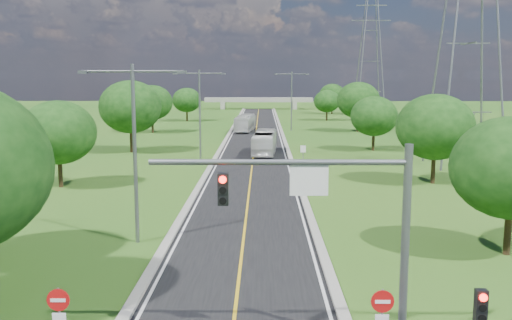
# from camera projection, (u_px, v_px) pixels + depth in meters

# --- Properties ---
(ground) EXTENTS (260.00, 260.00, 0.00)m
(ground) POSITION_uv_depth(u_px,v_px,m) (255.00, 143.00, 79.74)
(ground) COLOR #245718
(ground) RESTS_ON ground
(road) EXTENTS (8.00, 150.00, 0.06)m
(road) POSITION_uv_depth(u_px,v_px,m) (255.00, 138.00, 85.67)
(road) COLOR black
(road) RESTS_ON ground
(curb_left) EXTENTS (0.50, 150.00, 0.22)m
(curb_left) POSITION_uv_depth(u_px,v_px,m) (227.00, 137.00, 85.71)
(curb_left) COLOR gray
(curb_left) RESTS_ON ground
(curb_right) EXTENTS (0.50, 150.00, 0.22)m
(curb_right) POSITION_uv_depth(u_px,v_px,m) (284.00, 138.00, 85.61)
(curb_right) COLOR gray
(curb_right) RESTS_ON ground
(signal_mast) EXTENTS (8.54, 0.33, 7.20)m
(signal_mast) POSITION_uv_depth(u_px,v_px,m) (342.00, 213.00, 18.65)
(signal_mast) COLOR slate
(signal_mast) RESTS_ON ground
(do_not_enter_left) EXTENTS (0.76, 0.11, 2.50)m
(do_not_enter_left) POSITION_uv_depth(u_px,v_px,m) (59.00, 309.00, 18.70)
(do_not_enter_left) COLOR slate
(do_not_enter_left) RESTS_ON ground
(do_not_enter_right) EXTENTS (0.76, 0.11, 2.50)m
(do_not_enter_right) POSITION_uv_depth(u_px,v_px,m) (382.00, 311.00, 18.58)
(do_not_enter_right) COLOR slate
(do_not_enter_right) RESTS_ON ground
(speed_limit_sign) EXTENTS (0.55, 0.09, 2.40)m
(speed_limit_sign) POSITION_uv_depth(u_px,v_px,m) (303.00, 153.00, 57.67)
(speed_limit_sign) COLOR slate
(speed_limit_sign) RESTS_ON ground
(overpass) EXTENTS (30.00, 3.00, 3.20)m
(overpass) POSITION_uv_depth(u_px,v_px,m) (259.00, 101.00, 158.51)
(overpass) COLOR gray
(overpass) RESTS_ON ground
(streetlight_near_left) EXTENTS (5.90, 0.25, 10.00)m
(streetlight_near_left) POSITION_uv_depth(u_px,v_px,m) (134.00, 138.00, 31.46)
(streetlight_near_left) COLOR slate
(streetlight_near_left) RESTS_ON ground
(streetlight_mid_left) EXTENTS (5.90, 0.25, 10.00)m
(streetlight_mid_left) POSITION_uv_depth(u_px,v_px,m) (200.00, 106.00, 64.10)
(streetlight_mid_left) COLOR slate
(streetlight_mid_left) RESTS_ON ground
(streetlight_far_right) EXTENTS (5.90, 0.25, 10.00)m
(streetlight_far_right) POSITION_uv_depth(u_px,v_px,m) (292.00, 96.00, 96.60)
(streetlight_far_right) COLOR slate
(streetlight_far_right) RESTS_ON ground
(power_tower_near) EXTENTS (9.00, 6.40, 28.00)m
(power_tower_near) POSITION_uv_depth(u_px,v_px,m) (469.00, 29.00, 57.65)
(power_tower_near) COLOR slate
(power_tower_near) RESTS_ON ground
(power_tower_far) EXTENTS (9.00, 6.40, 28.00)m
(power_tower_far) POSITION_uv_depth(u_px,v_px,m) (370.00, 55.00, 131.78)
(power_tower_far) COLOR slate
(power_tower_far) RESTS_ON ground
(tree_lb) EXTENTS (6.30, 6.30, 7.33)m
(tree_lb) POSITION_uv_depth(u_px,v_px,m) (58.00, 133.00, 47.59)
(tree_lb) COLOR black
(tree_lb) RESTS_ON ground
(tree_lc) EXTENTS (7.56, 7.56, 8.79)m
(tree_lc) POSITION_uv_depth(u_px,v_px,m) (130.00, 107.00, 69.20)
(tree_lc) COLOR black
(tree_lc) RESTS_ON ground
(tree_ld) EXTENTS (6.72, 6.72, 7.82)m
(tree_ld) POSITION_uv_depth(u_px,v_px,m) (152.00, 103.00, 93.05)
(tree_ld) COLOR black
(tree_ld) RESTS_ON ground
(tree_le) EXTENTS (5.88, 5.88, 6.84)m
(tree_le) POSITION_uv_depth(u_px,v_px,m) (187.00, 100.00, 116.85)
(tree_le) COLOR black
(tree_le) RESTS_ON ground
(tree_ra) EXTENTS (6.30, 6.30, 7.33)m
(tree_ra) POSITION_uv_depth(u_px,v_px,m) (512.00, 168.00, 29.45)
(tree_ra) COLOR black
(tree_ra) RESTS_ON ground
(tree_rb) EXTENTS (6.72, 6.72, 7.82)m
(tree_rb) POSITION_uv_depth(u_px,v_px,m) (435.00, 127.00, 49.16)
(tree_rb) COLOR black
(tree_rb) RESTS_ON ground
(tree_rc) EXTENTS (5.88, 5.88, 6.84)m
(tree_rc) POSITION_uv_depth(u_px,v_px,m) (374.00, 116.00, 71.02)
(tree_rc) COLOR black
(tree_rc) RESTS_ON ground
(tree_rd) EXTENTS (7.14, 7.14, 8.30)m
(tree_rd) POSITION_uv_depth(u_px,v_px,m) (358.00, 100.00, 94.60)
(tree_rd) COLOR black
(tree_rd) RESTS_ON ground
(tree_re) EXTENTS (5.46, 5.46, 6.35)m
(tree_re) POSITION_uv_depth(u_px,v_px,m) (327.00, 101.00, 118.54)
(tree_re) COLOR black
(tree_re) RESTS_ON ground
(tree_rf) EXTENTS (6.30, 6.30, 7.33)m
(tree_rf) POSITION_uv_depth(u_px,v_px,m) (332.00, 95.00, 138.19)
(tree_rf) COLOR black
(tree_rf) RESTS_ON ground
(bus_outbound) EXTENTS (3.03, 10.35, 2.85)m
(bus_outbound) POSITION_uv_depth(u_px,v_px,m) (265.00, 143.00, 67.38)
(bus_outbound) COLOR silver
(bus_outbound) RESTS_ON road
(bus_inbound) EXTENTS (3.42, 10.18, 2.78)m
(bus_inbound) POSITION_uv_depth(u_px,v_px,m) (245.00, 123.00, 95.33)
(bus_inbound) COLOR silver
(bus_inbound) RESTS_ON road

